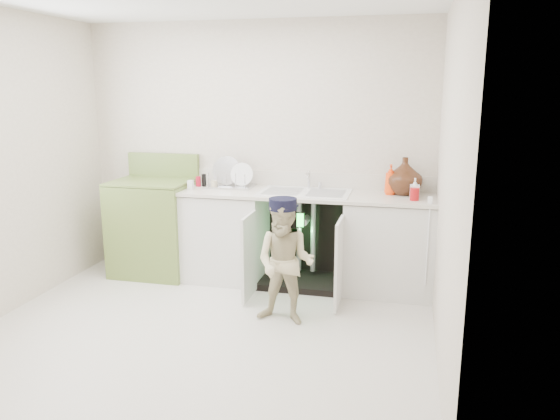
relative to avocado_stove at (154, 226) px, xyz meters
name	(u,v)px	position (x,y,z in m)	size (l,w,h in m)	color
ground	(206,330)	(1.00, -1.18, -0.49)	(3.50, 3.50, 0.00)	#B8AFA2
room_shell	(201,173)	(1.00, -1.18, 0.76)	(6.00, 5.50, 1.26)	beige
counter_run	(308,236)	(1.58, 0.03, -0.02)	(2.44, 1.02, 1.24)	silver
avocado_stove	(154,226)	(0.00, 0.00, 0.00)	(0.77, 0.65, 1.20)	olive
repair_worker	(285,261)	(1.57, -0.88, 0.02)	(0.52, 0.78, 1.02)	beige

